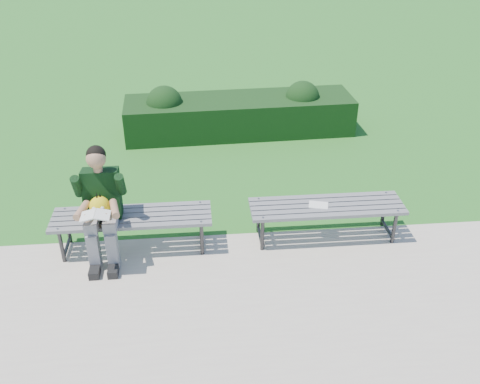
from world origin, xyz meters
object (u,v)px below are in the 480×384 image
at_px(bench_left, 132,219).
at_px(seated_boy, 101,202).
at_px(bench_right, 327,209).
at_px(paper_sheet, 319,205).
at_px(hedge, 238,113).

height_order(bench_left, seated_boy, seated_boy).
distance_m(bench_right, paper_sheet, 0.12).
height_order(hedge, paper_sheet, hedge).
distance_m(hedge, bench_left, 3.59).
xyz_separation_m(hedge, paper_sheet, (0.66, -3.24, 0.13)).
bearing_deg(bench_left, seated_boy, -162.87).
xyz_separation_m(hedge, bench_left, (-1.50, -3.26, 0.07)).
xyz_separation_m(bench_right, seated_boy, (-2.56, -0.11, 0.30)).
bearing_deg(paper_sheet, seated_boy, -177.39).
bearing_deg(paper_sheet, bench_left, -179.48).
bearing_deg(paper_sheet, bench_right, -0.00).
relative_size(bench_left, bench_right, 1.00).
relative_size(hedge, paper_sheet, 15.16).
height_order(hedge, seated_boy, seated_boy).
bearing_deg(hedge, bench_left, -114.70).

